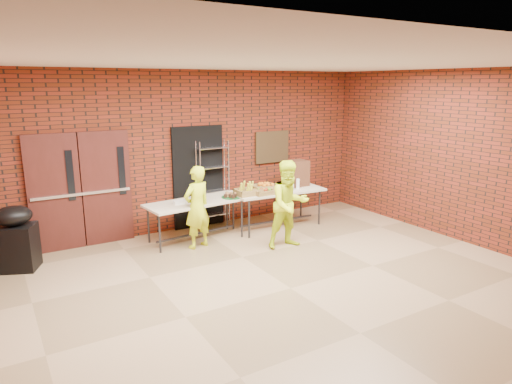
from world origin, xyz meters
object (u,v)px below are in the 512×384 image
Objects in this scene: volunteer_woman at (197,207)px; table_right at (277,193)px; wire_rack at (213,184)px; covered_grill at (16,238)px; coffee_dispenser at (297,173)px; table_left at (195,205)px; volunteer_man at (289,204)px.

table_right is at bearing 172.46° from volunteer_woman.
wire_rack is 1.71× the size of covered_grill.
coffee_dispenser is 2.55m from volunteer_woman.
covered_grill is 2.96m from volunteer_woman.
table_left is at bearing 179.73° from table_right.
volunteer_woman reaches higher than table_left.
volunteer_woman reaches higher than coffee_dispenser.
wire_rack is 3.32× the size of coffee_dispenser.
covered_grill is at bearing 168.09° from volunteer_man.
table_left is 1.83× the size of covered_grill.
covered_grill is at bearing 170.76° from table_left.
wire_rack reaches higher than coffee_dispenser.
table_left is 0.98× the size of table_right.
volunteer_man is at bearing -130.94° from coffee_dispenser.
coffee_dispenser is (2.37, 0.02, 0.37)m from table_left.
table_right is (1.78, -0.11, 0.03)m from table_left.
table_left is 1.78m from volunteer_man.
volunteer_woman is at bearing -115.26° from table_left.
volunteer_man reaches higher than table_right.
volunteer_man is (-1.06, -1.23, -0.27)m from coffee_dispenser.
coffee_dispenser reaches higher than table_right.
volunteer_woman is at bearing -171.00° from coffee_dispenser.
volunteer_woman is 1.66m from volunteer_man.
table_left is 2.40m from coffee_dispenser.
covered_grill is (-4.82, 0.28, -0.20)m from table_right.
table_right is (1.10, -0.74, -0.17)m from wire_rack.
table_left is 3.04m from covered_grill.
table_left is at bearing 142.96° from volunteer_man.
volunteer_man reaches higher than coffee_dispenser.
coffee_dispenser is at bearing -22.02° from wire_rack.
coffee_dispenser is at bearing -5.64° from table_left.
table_left is 1.28× the size of volunteer_woman.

